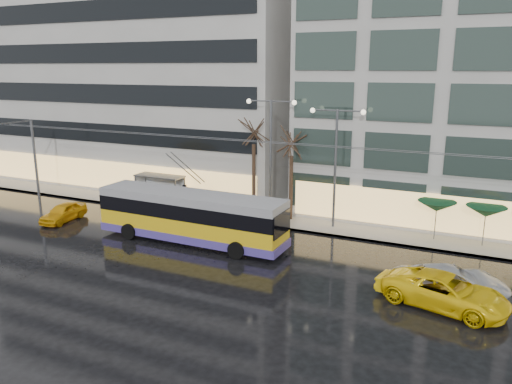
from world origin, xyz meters
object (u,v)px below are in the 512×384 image
Objects in this scene: trolleybus at (191,218)px; street_lamp_near at (271,143)px; bus_shelter at (157,183)px; taxi_a at (63,212)px.

trolleybus is 8.59m from street_lamp_near.
street_lamp_near is at bearing 67.53° from trolleybus.
taxi_a is (-3.83, -6.87, -1.26)m from bus_shelter.
bus_shelter is at bearing -179.37° from street_lamp_near.
street_lamp_near reaches higher than bus_shelter.
street_lamp_near is at bearing 20.65° from taxi_a.
taxi_a is at bearing -153.83° from street_lamp_near.
taxi_a is (-14.21, -6.98, -5.29)m from street_lamp_near.
trolleybus is at bearing -4.90° from taxi_a.
bus_shelter is at bearing 55.35° from taxi_a.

